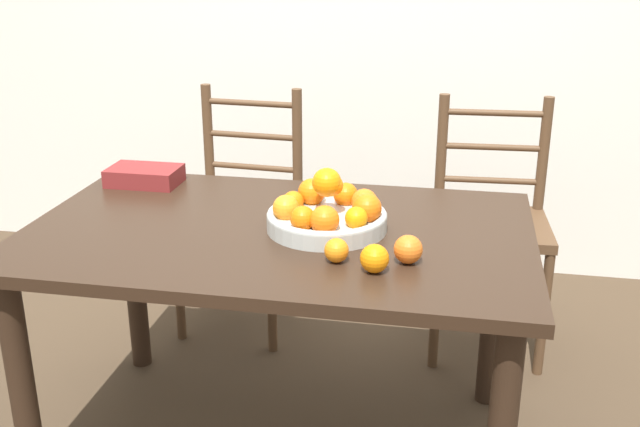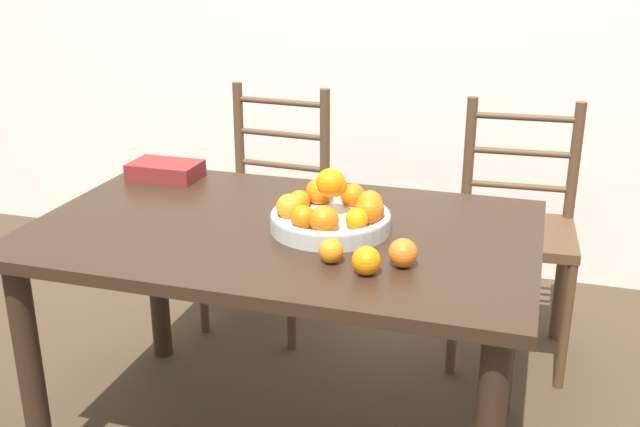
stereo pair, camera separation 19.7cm
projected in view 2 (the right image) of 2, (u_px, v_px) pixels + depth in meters
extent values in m
cube|color=black|center=(283.00, 232.00, 2.12)|extent=(1.42, 0.89, 0.03)
cylinder|color=black|center=(31.00, 374.00, 2.10)|extent=(0.07, 0.07, 0.69)
cylinder|color=black|center=(157.00, 271.00, 2.75)|extent=(0.07, 0.07, 0.69)
cylinder|color=black|center=(508.00, 318.00, 2.40)|extent=(0.07, 0.07, 0.69)
cylinder|color=#B2B7B2|center=(331.00, 222.00, 2.09)|extent=(0.34, 0.34, 0.04)
torus|color=#B2B7B2|center=(331.00, 215.00, 2.08)|extent=(0.34, 0.34, 0.02)
sphere|color=orange|center=(370.00, 209.00, 2.03)|extent=(0.08, 0.08, 0.08)
sphere|color=orange|center=(370.00, 203.00, 2.10)|extent=(0.07, 0.07, 0.07)
sphere|color=orange|center=(353.00, 196.00, 2.16)|extent=(0.07, 0.07, 0.07)
sphere|color=orange|center=(319.00, 192.00, 2.17)|extent=(0.08, 0.08, 0.08)
sphere|color=orange|center=(299.00, 201.00, 2.14)|extent=(0.06, 0.06, 0.06)
sphere|color=orange|center=(289.00, 207.00, 2.07)|extent=(0.07, 0.07, 0.07)
sphere|color=orange|center=(303.00, 218.00, 1.99)|extent=(0.07, 0.07, 0.07)
sphere|color=orange|center=(324.00, 220.00, 1.96)|extent=(0.08, 0.08, 0.08)
sphere|color=orange|center=(357.00, 219.00, 1.99)|extent=(0.06, 0.06, 0.06)
sphere|color=orange|center=(336.00, 186.00, 2.05)|extent=(0.06, 0.06, 0.06)
sphere|color=orange|center=(329.00, 183.00, 2.07)|extent=(0.07, 0.07, 0.07)
sphere|color=orange|center=(331.00, 183.00, 2.05)|extent=(0.08, 0.08, 0.08)
sphere|color=orange|center=(366.00, 261.00, 1.80)|extent=(0.07, 0.07, 0.07)
sphere|color=orange|center=(403.00, 253.00, 1.85)|extent=(0.07, 0.07, 0.07)
sphere|color=orange|center=(331.00, 251.00, 1.87)|extent=(0.06, 0.06, 0.06)
cylinder|color=#513823|center=(203.00, 277.00, 2.95)|extent=(0.04, 0.04, 0.48)
cylinder|color=#513823|center=(291.00, 292.00, 2.82)|extent=(0.04, 0.04, 0.48)
cylinder|color=#513823|center=(241.00, 193.00, 3.18)|extent=(0.04, 0.04, 0.95)
cylinder|color=#513823|center=(325.00, 204.00, 3.06)|extent=(0.04, 0.04, 0.95)
cube|color=#513823|center=(264.00, 208.00, 2.96)|extent=(0.45, 0.43, 0.04)
cylinder|color=#513823|center=(282.00, 166.00, 3.07)|extent=(0.38, 0.05, 0.02)
cylinder|color=#513823|center=(281.00, 134.00, 3.03)|extent=(0.38, 0.05, 0.02)
cylinder|color=#513823|center=(280.00, 102.00, 2.98)|extent=(0.38, 0.05, 0.02)
cylinder|color=#513823|center=(454.00, 314.00, 2.66)|extent=(0.04, 0.04, 0.48)
cylinder|color=#513823|center=(565.00, 327.00, 2.57)|extent=(0.04, 0.04, 0.48)
cylinder|color=#513823|center=(465.00, 218.00, 2.90)|extent=(0.04, 0.04, 0.95)
cylinder|color=#513823|center=(567.00, 226.00, 2.82)|extent=(0.04, 0.04, 0.95)
cube|color=#513823|center=(515.00, 234.00, 2.69)|extent=(0.44, 0.42, 0.04)
cylinder|color=#513823|center=(518.00, 186.00, 2.81)|extent=(0.38, 0.04, 0.02)
cylinder|color=#513823|center=(522.00, 152.00, 2.77)|extent=(0.38, 0.04, 0.02)
cylinder|color=#513823|center=(525.00, 117.00, 2.72)|extent=(0.38, 0.04, 0.02)
cube|color=maroon|center=(165.00, 171.00, 2.53)|extent=(0.23, 0.15, 0.06)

